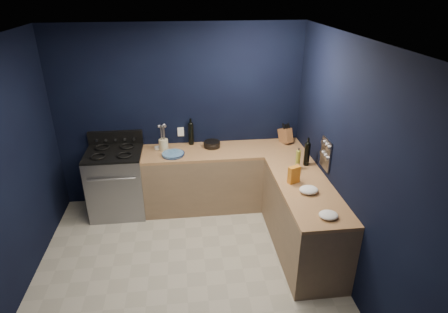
{
  "coord_description": "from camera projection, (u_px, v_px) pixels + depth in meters",
  "views": [
    {
      "loc": [
        0.05,
        -3.33,
        3.07
      ],
      "look_at": [
        0.55,
        1.0,
        1.0
      ],
      "focal_mm": 29.78,
      "sensor_mm": 36.0,
      "label": 1
    }
  ],
  "objects": [
    {
      "name": "crouton_bag",
      "position": [
        294.0,
        175.0,
        4.37
      ],
      "size": [
        0.16,
        0.12,
        0.21
      ],
      "primitive_type": "cube",
      "rotation": [
        0.0,
        0.0,
        0.41
      ],
      "color": "red",
      "rests_on": "top_right"
    },
    {
      "name": "plate_stack",
      "position": [
        173.0,
        154.0,
        5.08
      ],
      "size": [
        0.37,
        0.37,
        0.04
      ],
      "primitive_type": "cylinder",
      "rotation": [
        0.0,
        0.0,
        -0.28
      ],
      "color": "#31558C",
      "rests_on": "top_back"
    },
    {
      "name": "wine_bottle_right",
      "position": [
        307.0,
        154.0,
        4.77
      ],
      "size": [
        0.1,
        0.1,
        0.3
      ],
      "primitive_type": "cylinder",
      "rotation": [
        0.0,
        0.0,
        0.39
      ],
      "color": "black",
      "rests_on": "top_right"
    },
    {
      "name": "ceiling",
      "position": [
        174.0,
        40.0,
        3.19
      ],
      "size": [
        3.5,
        3.5,
        0.02
      ],
      "primitive_type": "cube",
      "color": "silver",
      "rests_on": "ground"
    },
    {
      "name": "cab_right",
      "position": [
        303.0,
        220.0,
        4.53
      ],
      "size": [
        0.63,
        1.67,
        0.86
      ],
      "primitive_type": "cube",
      "color": "#85694D",
      "rests_on": "floor"
    },
    {
      "name": "lemon_basket",
      "position": [
        212.0,
        144.0,
        5.33
      ],
      "size": [
        0.27,
        0.27,
        0.09
      ],
      "primitive_type": "cylinder",
      "rotation": [
        0.0,
        0.0,
        -0.2
      ],
      "color": "black",
      "rests_on": "top_back"
    },
    {
      "name": "cab_back",
      "position": [
        224.0,
        179.0,
        5.47
      ],
      "size": [
        2.3,
        0.63,
        0.86
      ],
      "primitive_type": "cube",
      "color": "#85694D",
      "rests_on": "floor"
    },
    {
      "name": "wall_back",
      "position": [
        180.0,
        117.0,
        5.33
      ],
      "size": [
        3.5,
        0.02,
        2.6
      ],
      "primitive_type": "cube",
      "color": "black",
      "rests_on": "ground"
    },
    {
      "name": "ramekin",
      "position": [
        157.0,
        148.0,
        5.29
      ],
      "size": [
        0.11,
        0.11,
        0.03
      ],
      "primitive_type": "cylinder",
      "rotation": [
        0.0,
        0.0,
        -0.41
      ],
      "color": "white",
      "rests_on": "top_back"
    },
    {
      "name": "towel_end",
      "position": [
        328.0,
        215.0,
        3.75
      ],
      "size": [
        0.2,
        0.18,
        0.06
      ],
      "primitive_type": "ellipsoid",
      "rotation": [
        0.0,
        0.0,
        0.01
      ],
      "color": "white",
      "rests_on": "top_right"
    },
    {
      "name": "top_back",
      "position": [
        224.0,
        151.0,
        5.28
      ],
      "size": [
        2.3,
        0.63,
        0.04
      ],
      "primitive_type": "cube",
      "color": "brown",
      "rests_on": "cab_back"
    },
    {
      "name": "top_right",
      "position": [
        306.0,
        188.0,
        4.33
      ],
      "size": [
        0.63,
        1.67,
        0.04
      ],
      "primitive_type": "cube",
      "color": "brown",
      "rests_on": "cab_right"
    },
    {
      "name": "spice_jar_near",
      "position": [
        297.0,
        168.0,
        4.65
      ],
      "size": [
        0.05,
        0.05,
        0.1
      ],
      "primitive_type": "cylinder",
      "rotation": [
        0.0,
        0.0,
        -0.07
      ],
      "color": "olive",
      "rests_on": "top_right"
    },
    {
      "name": "spice_panel",
      "position": [
        326.0,
        154.0,
        4.47
      ],
      "size": [
        0.02,
        0.28,
        0.38
      ],
      "primitive_type": "cube",
      "color": "gray",
      "rests_on": "wall_right"
    },
    {
      "name": "cooktop",
      "position": [
        113.0,
        153.0,
        5.08
      ],
      "size": [
        0.76,
        0.66,
        0.03
      ],
      "primitive_type": "cube",
      "color": "black",
      "rests_on": "gas_range"
    },
    {
      "name": "towel_front",
      "position": [
        309.0,
        190.0,
        4.18
      ],
      "size": [
        0.23,
        0.2,
        0.08
      ],
      "primitive_type": "ellipsoid",
      "rotation": [
        0.0,
        0.0,
        0.08
      ],
      "color": "white",
      "rests_on": "top_right"
    },
    {
      "name": "oil_bottle",
      "position": [
        298.0,
        160.0,
        4.69
      ],
      "size": [
        0.07,
        0.07,
        0.25
      ],
      "primitive_type": "cylinder",
      "rotation": [
        0.0,
        0.0,
        -0.37
      ],
      "color": "#9CA133",
      "rests_on": "top_right"
    },
    {
      "name": "floor",
      "position": [
        187.0,
        274.0,
        4.31
      ],
      "size": [
        3.5,
        3.5,
        0.02
      ],
      "primitive_type": "cube",
      "color": "#AEA897",
      "rests_on": "ground"
    },
    {
      "name": "backguard",
      "position": [
        116.0,
        138.0,
        5.31
      ],
      "size": [
        0.76,
        0.06,
        0.2
      ],
      "primitive_type": "cube",
      "color": "black",
      "rests_on": "gas_range"
    },
    {
      "name": "wine_bottle_back",
      "position": [
        191.0,
        134.0,
        5.38
      ],
      "size": [
        0.1,
        0.1,
        0.31
      ],
      "primitive_type": "cylinder",
      "rotation": [
        0.0,
        0.0,
        0.44
      ],
      "color": "black",
      "rests_on": "top_back"
    },
    {
      "name": "gas_range",
      "position": [
        118.0,
        183.0,
        5.29
      ],
      "size": [
        0.76,
        0.66,
        0.92
      ],
      "primitive_type": "cube",
      "color": "gray",
      "rests_on": "floor"
    },
    {
      "name": "spice_jar_far",
      "position": [
        293.0,
        170.0,
        4.59
      ],
      "size": [
        0.06,
        0.06,
        0.1
      ],
      "primitive_type": "cylinder",
      "rotation": [
        0.0,
        0.0,
        -0.22
      ],
      "color": "olive",
      "rests_on": "top_right"
    },
    {
      "name": "knife_block",
      "position": [
        285.0,
        136.0,
        5.46
      ],
      "size": [
        0.21,
        0.28,
        0.26
      ],
      "primitive_type": "cube",
      "rotation": [
        -0.31,
        0.0,
        0.43
      ],
      "color": "brown",
      "rests_on": "top_back"
    },
    {
      "name": "wall_outlet",
      "position": [
        181.0,
        132.0,
        5.4
      ],
      "size": [
        0.09,
        0.02,
        0.13
      ],
      "primitive_type": "cube",
      "color": "white",
      "rests_on": "wall_back"
    },
    {
      "name": "wall_right",
      "position": [
        348.0,
        166.0,
        3.93
      ],
      "size": [
        0.02,
        3.5,
        2.6
      ],
      "primitive_type": "cube",
      "color": "black",
      "rests_on": "ground"
    },
    {
      "name": "utensil_crock",
      "position": [
        164.0,
        145.0,
        5.22
      ],
      "size": [
        0.15,
        0.15,
        0.16
      ],
      "primitive_type": "cylinder",
      "rotation": [
        0.0,
        0.0,
        0.13
      ],
      "color": "beige",
      "rests_on": "top_back"
    },
    {
      "name": "oven_door",
      "position": [
        114.0,
        195.0,
        5.01
      ],
      "size": [
        0.59,
        0.02,
        0.42
      ],
      "primitive_type": "cube",
      "color": "black",
      "rests_on": "gas_range"
    }
  ]
}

